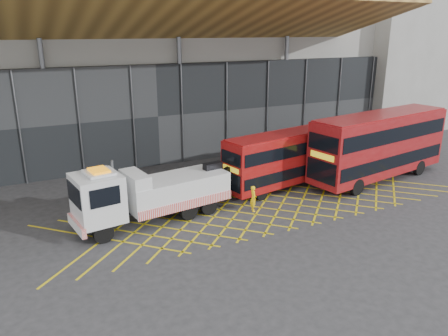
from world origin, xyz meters
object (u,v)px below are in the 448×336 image
bus_towed (286,157)px  worker (253,198)px  recovery_truck (149,194)px  bus_second (379,143)px

bus_towed → worker: 5.15m
recovery_truck → worker: size_ratio=6.66×
recovery_truck → worker: 6.29m
recovery_truck → bus_second: size_ratio=0.87×
worker → recovery_truck: bearing=93.3°
bus_towed → worker: bearing=-156.5°
recovery_truck → bus_towed: 10.34m
bus_towed → worker: size_ratio=6.09×
recovery_truck → bus_towed: (10.22, 1.50, 0.44)m
recovery_truck → bus_towed: bus_towed is taller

